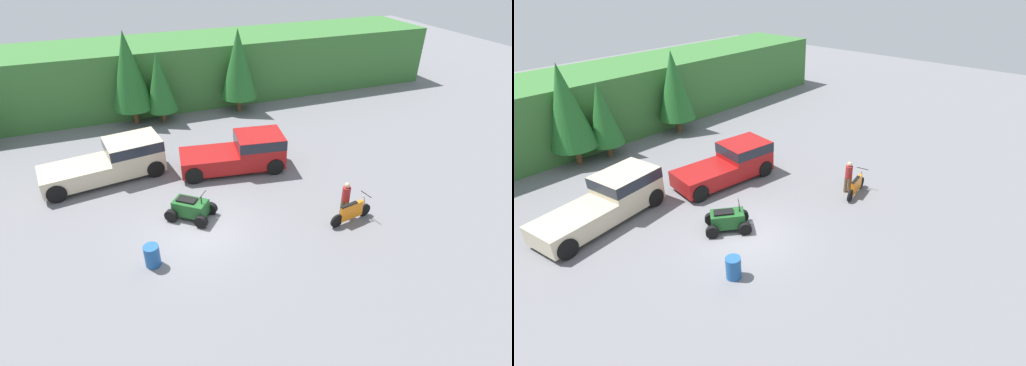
% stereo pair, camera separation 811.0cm
% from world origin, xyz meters
% --- Properties ---
extents(ground_plane, '(80.00, 80.00, 0.00)m').
position_xyz_m(ground_plane, '(0.00, 0.00, 0.00)').
color(ground_plane, slate).
extents(hillside_backdrop, '(44.00, 6.00, 4.23)m').
position_xyz_m(hillside_backdrop, '(0.00, 16.00, 2.12)').
color(hillside_backdrop, '#387033').
rests_on(hillside_backdrop, ground_plane).
extents(tree_mid_left, '(2.56, 2.56, 5.81)m').
position_xyz_m(tree_mid_left, '(-1.05, 12.49, 3.42)').
color(tree_mid_left, brown).
rests_on(tree_mid_left, ground_plane).
extents(tree_mid_right, '(1.98, 1.98, 4.50)m').
position_xyz_m(tree_mid_right, '(0.66, 12.04, 2.64)').
color(tree_mid_right, brown).
rests_on(tree_mid_right, ground_plane).
extents(tree_right, '(2.43, 2.43, 5.52)m').
position_xyz_m(tree_right, '(5.93, 12.08, 3.25)').
color(tree_right, brown).
rests_on(tree_right, ground_plane).
extents(pickup_truck_red, '(5.56, 2.92, 1.87)m').
position_xyz_m(pickup_truck_red, '(3.46, 4.32, 0.99)').
color(pickup_truck_red, maroon).
rests_on(pickup_truck_red, ground_plane).
extents(pickup_truck_second, '(6.06, 2.97, 1.87)m').
position_xyz_m(pickup_truck_second, '(-2.78, 5.82, 0.99)').
color(pickup_truck_second, beige).
rests_on(pickup_truck_second, ground_plane).
extents(dirt_bike, '(2.14, 0.64, 1.17)m').
position_xyz_m(dirt_bike, '(6.24, -1.69, 0.48)').
color(dirt_bike, black).
rests_on(dirt_bike, ground_plane).
extents(quad_atv, '(2.31, 2.21, 1.23)m').
position_xyz_m(quad_atv, '(-0.09, 1.04, 0.48)').
color(quad_atv, black).
rests_on(quad_atv, ground_plane).
extents(rider_person, '(0.48, 0.48, 1.71)m').
position_xyz_m(rider_person, '(6.16, -1.25, 0.93)').
color(rider_person, brown).
rests_on(rider_person, ground_plane).
extents(steel_barrel, '(0.58, 0.58, 0.88)m').
position_xyz_m(steel_barrel, '(-2.10, -1.34, 0.44)').
color(steel_barrel, '#1E5193').
rests_on(steel_barrel, ground_plane).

